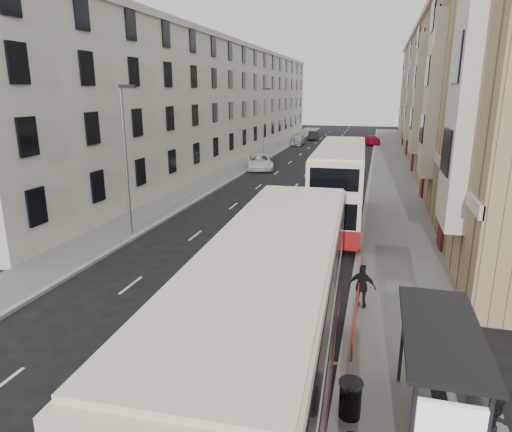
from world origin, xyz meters
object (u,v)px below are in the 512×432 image
(pedestrian_far, at_px, (362,286))
(white_van, at_px, (259,162))
(bus_shelter, at_px, (448,369))
(pedestrian_mid, at_px, (494,428))
(street_lamp_near, at_px, (126,153))
(car_silver, at_px, (298,140))
(street_lamp_far, at_px, (264,120))
(litter_bin, at_px, (350,398))
(double_decker_front, at_px, (272,335))
(car_red, at_px, (369,140))
(car_dark, at_px, (313,135))
(double_decker_rear, at_px, (339,185))

(pedestrian_far, height_order, white_van, pedestrian_far)
(bus_shelter, relative_size, pedestrian_far, 2.56)
(pedestrian_mid, bearing_deg, pedestrian_far, 82.54)
(street_lamp_near, relative_size, car_silver, 1.72)
(street_lamp_far, distance_m, litter_bin, 43.96)
(double_decker_front, xyz_separation_m, car_red, (0.65, 62.05, -1.68))
(double_decker_front, height_order, pedestrian_far, double_decker_front)
(car_silver, bearing_deg, pedestrian_mid, -78.04)
(street_lamp_far, distance_m, car_dark, 24.97)
(litter_bin, xyz_separation_m, white_van, (-11.55, 35.52, 0.11))
(double_decker_rear, relative_size, car_silver, 2.57)
(pedestrian_mid, distance_m, car_red, 62.27)
(pedestrian_far, bearing_deg, street_lamp_far, -59.91)
(litter_bin, distance_m, pedestrian_mid, 3.08)
(street_lamp_far, bearing_deg, double_decker_front, -75.65)
(double_decker_rear, distance_m, litter_bin, 17.59)
(bus_shelter, bearing_deg, double_decker_front, -178.92)
(double_decker_rear, distance_m, pedestrian_far, 11.62)
(car_silver, relative_size, car_red, 0.93)
(litter_bin, relative_size, pedestrian_mid, 0.59)
(pedestrian_far, relative_size, white_van, 0.30)
(double_decker_front, bearing_deg, bus_shelter, -1.15)
(pedestrian_far, relative_size, car_silver, 0.36)
(car_red, bearing_deg, car_silver, -4.43)
(litter_bin, height_order, car_red, car_red)
(street_lamp_far, bearing_deg, car_dark, 84.60)
(street_lamp_near, distance_m, car_dark, 54.74)
(double_decker_front, bearing_deg, street_lamp_near, 128.84)
(pedestrian_far, bearing_deg, car_silver, -66.94)
(street_lamp_near, bearing_deg, white_van, 87.21)
(street_lamp_near, relative_size, white_van, 1.46)
(double_decker_front, relative_size, litter_bin, 12.30)
(car_silver, bearing_deg, double_decker_rear, -78.57)
(litter_bin, bearing_deg, street_lamp_far, 106.86)
(pedestrian_far, distance_m, white_van, 31.68)
(street_lamp_near, relative_size, car_dark, 1.89)
(street_lamp_near, xyz_separation_m, double_decker_front, (10.86, -12.46, -2.23))
(street_lamp_far, bearing_deg, pedestrian_mid, -69.75)
(white_van, height_order, car_red, white_van)
(double_decker_rear, distance_m, white_van, 20.62)
(double_decker_rear, height_order, white_van, double_decker_rear)
(double_decker_front, bearing_deg, double_decker_rear, 87.85)
(bus_shelter, bearing_deg, car_red, 92.94)
(double_decker_rear, xyz_separation_m, white_van, (-9.69, 18.12, -1.65))
(street_lamp_near, xyz_separation_m, car_red, (11.52, 49.59, -3.91))
(white_van, height_order, car_silver, car_silver)
(double_decker_front, height_order, white_van, double_decker_front)
(bus_shelter, distance_m, car_silver, 60.30)
(street_lamp_far, xyz_separation_m, litter_bin, (12.70, -41.90, -3.98))
(street_lamp_near, height_order, pedestrian_mid, street_lamp_near)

